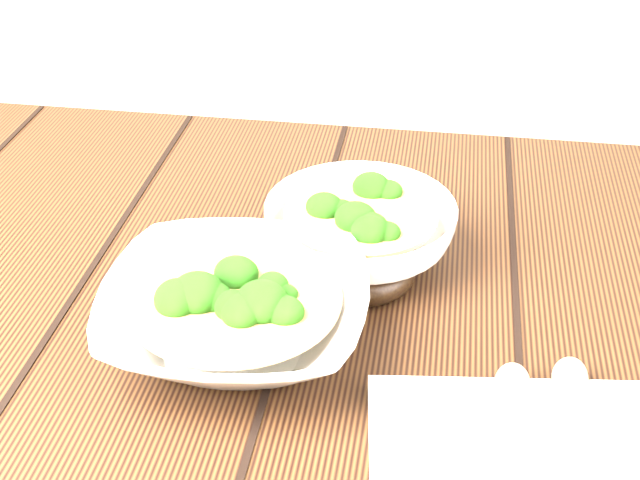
# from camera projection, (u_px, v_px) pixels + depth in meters

# --- Properties ---
(table) EXTENTS (1.20, 0.80, 0.75)m
(table) POSITION_uv_depth(u_px,v_px,m) (311.00, 422.00, 0.85)
(table) COLOR #311E0E
(table) RESTS_ON ground
(soup_bowl_front) EXTENTS (0.24, 0.24, 0.07)m
(soup_bowl_front) POSITION_uv_depth(u_px,v_px,m) (235.00, 311.00, 0.75)
(soup_bowl_front) COLOR silver
(soup_bowl_front) RESTS_ON table
(soup_bowl_back) EXTENTS (0.20, 0.20, 0.07)m
(soup_bowl_back) POSITION_uv_depth(u_px,v_px,m) (360.00, 229.00, 0.85)
(soup_bowl_back) COLOR silver
(soup_bowl_back) RESTS_ON table
(trivet) EXTENTS (0.13, 0.13, 0.02)m
(trivet) POSITION_uv_depth(u_px,v_px,m) (362.00, 270.00, 0.83)
(trivet) COLOR black
(trivet) RESTS_ON table
(napkin) EXTENTS (0.24, 0.20, 0.01)m
(napkin) POSITION_uv_depth(u_px,v_px,m) (523.00, 469.00, 0.63)
(napkin) COLOR beige
(napkin) RESTS_ON table
(spoon_left) EXTENTS (0.04, 0.18, 0.01)m
(spoon_left) POSITION_uv_depth(u_px,v_px,m) (509.00, 415.00, 0.66)
(spoon_left) COLOR #B8B1A2
(spoon_left) RESTS_ON napkin
(spoon_right) EXTENTS (0.05, 0.18, 0.01)m
(spoon_right) POSITION_uv_depth(u_px,v_px,m) (566.00, 408.00, 0.67)
(spoon_right) COLOR #B8B1A2
(spoon_right) RESTS_ON napkin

